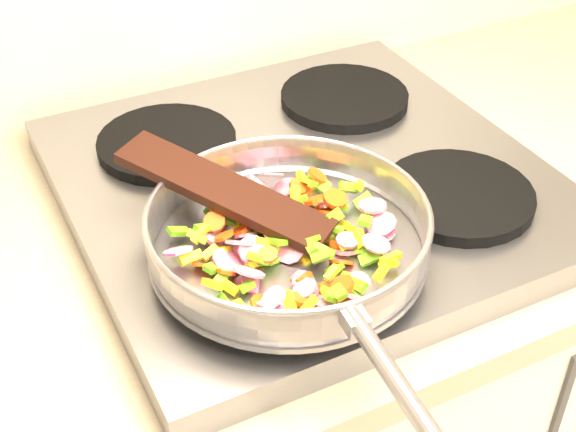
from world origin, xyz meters
name	(u,v)px	position (x,y,z in m)	size (l,w,h in m)	color
cooktop	(305,185)	(-0.70, 1.67, 0.92)	(0.60, 0.60, 0.04)	#939399
grate_fl	(253,262)	(-0.84, 1.52, 0.95)	(0.19, 0.19, 0.02)	black
grate_fr	(458,195)	(-0.56, 1.52, 0.95)	(0.19, 0.19, 0.02)	black
grate_bl	(167,143)	(-0.84, 1.81, 0.95)	(0.19, 0.19, 0.02)	black
grate_br	(344,97)	(-0.56, 1.81, 0.95)	(0.19, 0.19, 0.02)	black
saute_pan	(289,231)	(-0.80, 1.51, 0.99)	(0.35, 0.52, 0.06)	#9E9EA5
vegetable_heap	(291,236)	(-0.80, 1.52, 0.97)	(0.27, 0.28, 0.05)	#F0460E
wooden_spatula	(224,191)	(-0.84, 1.59, 1.00)	(0.26, 0.06, 0.01)	black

